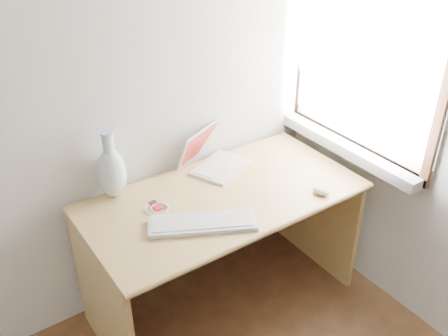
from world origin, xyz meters
TOP-DOWN VIEW (x-y plane):
  - window at (1.72, 1.30)m, footprint 0.11×0.99m
  - desk at (0.94, 1.46)m, footprint 1.37×0.68m
  - laptop at (1.08, 1.63)m, footprint 0.36×0.36m
  - external_keyboard at (0.73, 1.23)m, footprint 0.49×0.35m
  - mouse at (1.34, 1.11)m, footprint 0.08×0.10m
  - ipod at (0.63, 1.48)m, footprint 0.04×0.08m
  - cable_coil at (0.62, 1.45)m, footprint 0.13×0.13m
  - remote at (0.59, 1.30)m, footprint 0.04×0.08m
  - vase at (0.50, 1.67)m, footprint 0.14×0.14m

SIDE VIEW (x-z plane):
  - desk at x=0.94m, z-range 0.15..0.88m
  - remote at x=0.59m, z-range 0.72..0.73m
  - cable_coil at x=0.62m, z-range 0.72..0.73m
  - ipod at x=0.63m, z-range 0.72..0.73m
  - external_keyboard at x=0.73m, z-range 0.72..0.75m
  - mouse at x=1.34m, z-range 0.72..0.75m
  - laptop at x=1.08m, z-range 0.67..0.87m
  - vase at x=0.50m, z-range 0.69..1.04m
  - window at x=1.72m, z-range 0.72..1.83m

